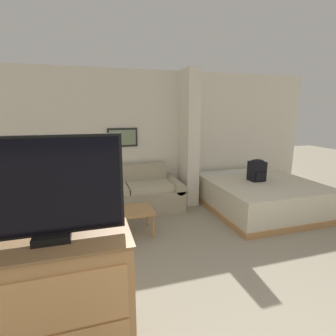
# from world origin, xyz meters

# --- Properties ---
(wall_back) EXTENTS (7.09, 0.16, 2.60)m
(wall_back) POSITION_xyz_m (-0.00, 4.20, 1.29)
(wall_back) COLOR silver
(wall_back) RESTS_ON ground_plane
(wall_partition_pillar) EXTENTS (0.24, 0.60, 2.60)m
(wall_partition_pillar) POSITION_xyz_m (0.69, 3.84, 1.30)
(wall_partition_pillar) COLOR silver
(wall_partition_pillar) RESTS_ON ground_plane
(couch) EXTENTS (2.04, 0.84, 0.82)m
(couch) POSITION_xyz_m (-0.56, 3.72, 0.30)
(couch) COLOR tan
(couch) RESTS_ON ground_plane
(coffee_table) EXTENTS (0.59, 0.52, 0.39)m
(coffee_table) POSITION_xyz_m (-0.61, 2.73, 0.34)
(coffee_table) COLOR #B27F4C
(coffee_table) RESTS_ON ground_plane
(side_table) EXTENTS (0.42, 0.42, 0.53)m
(side_table) POSITION_xyz_m (-1.74, 3.78, 0.43)
(side_table) COLOR #B27F4C
(side_table) RESTS_ON ground_plane
(table_lamp) EXTENTS (0.35, 0.35, 0.42)m
(table_lamp) POSITION_xyz_m (-1.74, 3.78, 0.80)
(table_lamp) COLOR tan
(table_lamp) RESTS_ON side_table
(tv_dresser) EXTENTS (1.05, 0.48, 1.00)m
(tv_dresser) POSITION_xyz_m (-1.47, 0.79, 0.50)
(tv_dresser) COLOR #B27F4C
(tv_dresser) RESTS_ON ground_plane
(tv) EXTENTS (0.96, 0.16, 0.71)m
(tv) POSITION_xyz_m (-1.47, 0.79, 1.36)
(tv) COLOR black
(tv) RESTS_ON tv_dresser
(bed) EXTENTS (1.90, 2.06, 0.55)m
(bed) POSITION_xyz_m (1.85, 3.07, 0.28)
(bed) COLOR #B27F4C
(bed) RESTS_ON ground_plane
(backpack) EXTENTS (0.27, 0.26, 0.40)m
(backpack) POSITION_xyz_m (1.78, 3.09, 0.76)
(backpack) COLOR black
(backpack) RESTS_ON bed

